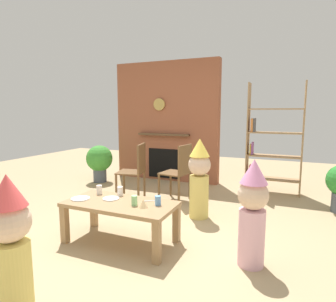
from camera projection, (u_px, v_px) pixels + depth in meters
ground_plane at (142, 234)px, 3.31m from camera, size 12.00×12.00×0.00m
brick_fireplace_feature at (166, 122)px, 5.84m from camera, size 2.20×0.28×2.40m
bookshelf at (271, 143)px, 4.90m from camera, size 0.90×0.28×1.90m
coffee_table at (120, 208)px, 3.06m from camera, size 1.19×0.58×0.45m
paper_cup_near_left at (134, 201)px, 2.94m from camera, size 0.06×0.06×0.10m
paper_cup_near_right at (120, 191)px, 3.28m from camera, size 0.07×0.07×0.10m
paper_cup_center at (99, 190)px, 3.34m from camera, size 0.06×0.06×0.11m
paper_cup_far_left at (158, 201)px, 2.95m from camera, size 0.06×0.06×0.10m
paper_plate_front at (111, 199)px, 3.16m from camera, size 0.18×0.18×0.01m
paper_plate_rear at (80, 199)px, 3.16m from camera, size 0.20×0.20×0.01m
birthday_cake_slice at (143, 203)px, 2.87m from camera, size 0.10×0.10×0.09m
table_fork at (150, 201)px, 3.09m from camera, size 0.14×0.09×0.01m
child_with_cone_hat at (11, 243)px, 1.93m from camera, size 0.28×0.28×1.00m
child_in_pink at (252, 210)px, 2.57m from camera, size 0.27×0.27×0.99m
child_by_the_chairs at (199, 176)px, 3.77m from camera, size 0.29×0.29×1.06m
dining_chair_left at (136, 168)px, 4.58m from camera, size 0.48×0.48×0.90m
dining_chair_middle at (180, 169)px, 4.47m from camera, size 0.45×0.45×0.90m
potted_plant_short at (99, 160)px, 5.71m from camera, size 0.52×0.52×0.74m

